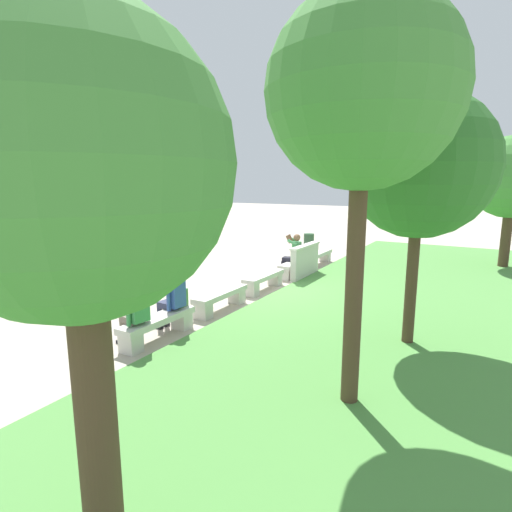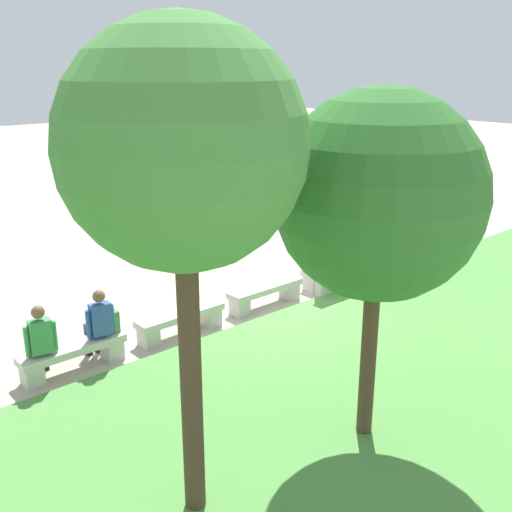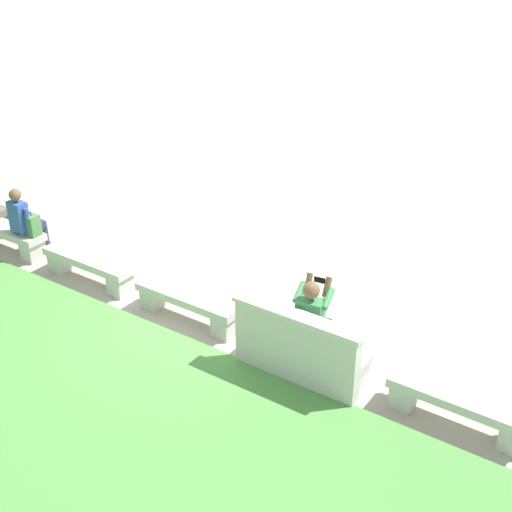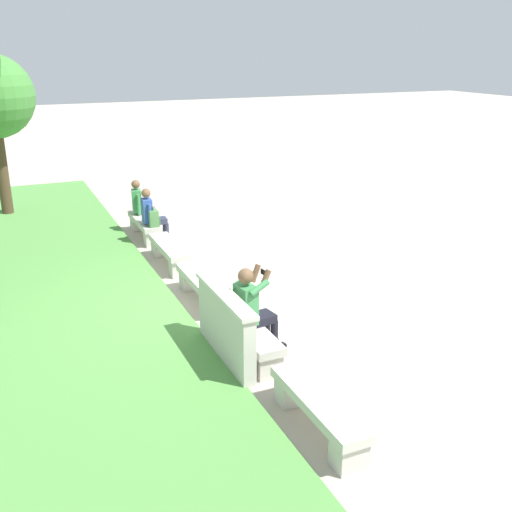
{
  "view_description": "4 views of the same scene",
  "coord_description": "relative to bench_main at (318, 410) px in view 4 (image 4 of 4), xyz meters",
  "views": [
    {
      "loc": [
        9.23,
        5.14,
        2.89
      ],
      "look_at": [
        -0.35,
        -0.45,
        0.85
      ],
      "focal_mm": 28.0,
      "sensor_mm": 36.0,
      "label": 1
    },
    {
      "loc": [
        7.4,
        8.28,
        4.66
      ],
      "look_at": [
        -0.04,
        -0.33,
        0.97
      ],
      "focal_mm": 42.0,
      "sensor_mm": 36.0,
      "label": 2
    },
    {
      "loc": [
        -5.75,
        6.72,
        5.73
      ],
      "look_at": [
        -0.71,
        -0.7,
        0.97
      ],
      "focal_mm": 50.0,
      "sensor_mm": 36.0,
      "label": 3
    },
    {
      "loc": [
        -9.09,
        2.99,
        4.18
      ],
      "look_at": [
        -0.71,
        -0.7,
        0.97
      ],
      "focal_mm": 42.0,
      "sensor_mm": 36.0,
      "label": 4
    }
  ],
  "objects": [
    {
      "name": "bench_far",
      "position": [
        6.07,
        0.0,
        0.0
      ],
      "size": [
        1.69,
        0.4,
        0.45
      ],
      "color": "beige",
      "rests_on": "ground"
    },
    {
      "name": "backpack",
      "position": [
        7.42,
        -0.05,
        0.33
      ],
      "size": [
        0.28,
        0.24,
        0.43
      ],
      "color": "#4C7F47",
      "rests_on": "bench_end"
    },
    {
      "name": "person_distant",
      "position": [
        7.59,
        -0.07,
        0.38
      ],
      "size": [
        0.48,
        0.68,
        1.26
      ],
      "color": "black",
      "rests_on": "ground"
    },
    {
      "name": "person_photographer",
      "position": [
        2.02,
        -0.08,
        0.44
      ],
      "size": [
        0.51,
        0.76,
        1.32
      ],
      "color": "black",
      "rests_on": "ground"
    },
    {
      "name": "bench_main",
      "position": [
        0.0,
        0.0,
        0.0
      ],
      "size": [
        1.69,
        0.4,
        0.45
      ],
      "color": "beige",
      "rests_on": "ground"
    },
    {
      "name": "person_companion",
      "position": [
        8.56,
        -0.07,
        0.38
      ],
      "size": [
        0.48,
        0.71,
        1.26
      ],
      "color": "black",
      "rests_on": "ground"
    },
    {
      "name": "bench_mid",
      "position": [
        4.05,
        0.0,
        0.0
      ],
      "size": [
        1.69,
        0.4,
        0.45
      ],
      "color": "beige",
      "rests_on": "ground"
    },
    {
      "name": "ground_plane",
      "position": [
        4.05,
        0.0,
        -0.29
      ],
      "size": [
        80.0,
        80.0,
        0.0
      ],
      "primitive_type": "plane",
      "color": "#B2A593"
    },
    {
      "name": "bench_near",
      "position": [
        2.02,
        0.0,
        0.0
      ],
      "size": [
        1.69,
        0.4,
        0.45
      ],
      "color": "beige",
      "rests_on": "ground"
    },
    {
      "name": "bench_end",
      "position": [
        8.09,
        0.0,
        0.0
      ],
      "size": [
        1.69,
        0.4,
        0.45
      ],
      "color": "beige",
      "rests_on": "ground"
    },
    {
      "name": "backrest_wall_with_plaque",
      "position": [
        2.02,
        0.34,
        0.22
      ],
      "size": [
        1.8,
        0.24,
        1.01
      ],
      "color": "beige",
      "rests_on": "ground"
    }
  ]
}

